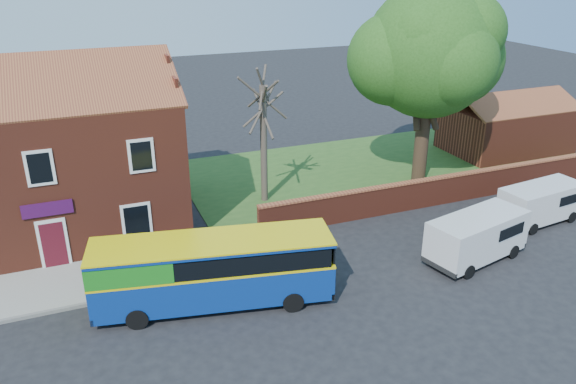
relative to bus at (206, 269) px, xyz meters
name	(u,v)px	position (x,y,z in m)	size (l,w,h in m)	color
ground	(269,329)	(1.66, -2.38, -1.56)	(120.00, 120.00, 0.00)	black
pavement	(59,287)	(-5.34, 3.37, -1.50)	(18.00, 3.50, 0.12)	gray
kerb	(60,310)	(-5.34, 1.62, -1.49)	(18.00, 0.15, 0.14)	slate
grass_strip	(391,166)	(14.66, 10.62, -1.54)	(26.00, 12.00, 0.04)	#426B28
shop_building	(44,164)	(-5.37, 9.11, 1.85)	(12.30, 8.13, 10.50)	maroon
boundary_wall	(450,188)	(14.66, 4.62, -0.75)	(22.00, 0.38, 1.60)	maroon
outbuilding	(506,127)	(23.66, 10.62, 0.05)	(8.20, 5.06, 4.17)	maroon
bus	(206,269)	(0.00, 0.00, 0.00)	(9.25, 3.95, 2.74)	navy
van_near	(477,236)	(11.85, -0.98, -0.40)	(5.05, 2.90, 2.08)	silver
van_far	(541,202)	(17.35, 0.92, -0.48)	(4.58, 2.24, 1.94)	silver
large_tree	(429,55)	(14.96, 8.10, 5.82)	(9.24, 7.31, 11.28)	black
bare_tree	(264,138)	(5.38, 8.57, 2.01)	(2.61, 3.11, 6.97)	#4C4238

